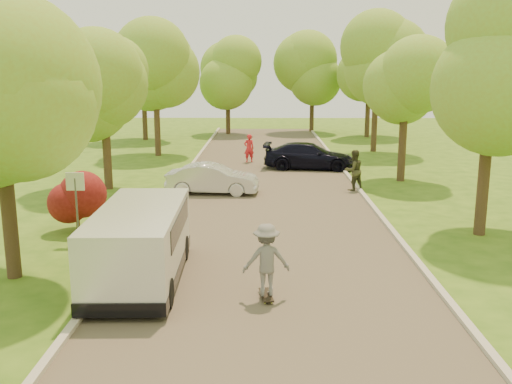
{
  "coord_description": "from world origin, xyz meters",
  "views": [
    {
      "loc": [
        -0.17,
        -12.7,
        5.19
      ],
      "look_at": [
        -0.38,
        5.35,
        1.3
      ],
      "focal_mm": 40.0,
      "sensor_mm": 36.0,
      "label": 1
    }
  ],
  "objects_px": {
    "street_sign": "(76,192)",
    "longboard": "(266,295)",
    "silver_sedan": "(212,179)",
    "skateboarder": "(266,260)",
    "person_striped": "(249,148)",
    "minivan": "(140,243)",
    "person_olive": "(354,170)",
    "dark_sedan": "(309,156)"
  },
  "relations": [
    {
      "from": "minivan",
      "to": "dark_sedan",
      "type": "bearing_deg",
      "value": 70.07
    },
    {
      "from": "longboard",
      "to": "minivan",
      "type": "bearing_deg",
      "value": -28.31
    },
    {
      "from": "minivan",
      "to": "longboard",
      "type": "relative_size",
      "value": 5.69
    },
    {
      "from": "minivan",
      "to": "person_olive",
      "type": "xyz_separation_m",
      "value": [
        7.0,
        10.97,
        -0.09
      ]
    },
    {
      "from": "skateboarder",
      "to": "person_striped",
      "type": "relative_size",
      "value": 1.05
    },
    {
      "from": "minivan",
      "to": "silver_sedan",
      "type": "xyz_separation_m",
      "value": [
        0.9,
        10.26,
        -0.34
      ]
    },
    {
      "from": "minivan",
      "to": "dark_sedan",
      "type": "distance_m",
      "value": 17.39
    },
    {
      "from": "street_sign",
      "to": "dark_sedan",
      "type": "relative_size",
      "value": 0.45
    },
    {
      "from": "minivan",
      "to": "silver_sedan",
      "type": "bearing_deg",
      "value": 83.49
    },
    {
      "from": "longboard",
      "to": "person_striped",
      "type": "xyz_separation_m",
      "value": [
        -0.86,
        19.77,
        0.71
      ]
    },
    {
      "from": "longboard",
      "to": "person_olive",
      "type": "relative_size",
      "value": 0.5
    },
    {
      "from": "street_sign",
      "to": "person_olive",
      "type": "xyz_separation_m",
      "value": [
        9.6,
        7.76,
        -0.67
      ]
    },
    {
      "from": "street_sign",
      "to": "longboard",
      "type": "relative_size",
      "value": 2.45
    },
    {
      "from": "minivan",
      "to": "longboard",
      "type": "bearing_deg",
      "value": -21.59
    },
    {
      "from": "minivan",
      "to": "person_olive",
      "type": "height_order",
      "value": "minivan"
    },
    {
      "from": "skateboarder",
      "to": "person_striped",
      "type": "distance_m",
      "value": 19.79
    },
    {
      "from": "dark_sedan",
      "to": "person_striped",
      "type": "relative_size",
      "value": 2.98
    },
    {
      "from": "person_striped",
      "to": "longboard",
      "type": "bearing_deg",
      "value": 75.58
    },
    {
      "from": "longboard",
      "to": "person_olive",
      "type": "distance_m",
      "value": 12.75
    },
    {
      "from": "person_olive",
      "to": "silver_sedan",
      "type": "bearing_deg",
      "value": -18.02
    },
    {
      "from": "minivan",
      "to": "skateboarder",
      "type": "distance_m",
      "value": 3.33
    },
    {
      "from": "person_olive",
      "to": "street_sign",
      "type": "bearing_deg",
      "value": 14.26
    },
    {
      "from": "skateboarder",
      "to": "person_olive",
      "type": "bearing_deg",
      "value": -115.96
    },
    {
      "from": "minivan",
      "to": "longboard",
      "type": "distance_m",
      "value": 3.44
    },
    {
      "from": "silver_sedan",
      "to": "longboard",
      "type": "distance_m",
      "value": 11.63
    },
    {
      "from": "silver_sedan",
      "to": "person_striped",
      "type": "bearing_deg",
      "value": -4.6
    },
    {
      "from": "silver_sedan",
      "to": "dark_sedan",
      "type": "height_order",
      "value": "dark_sedan"
    },
    {
      "from": "silver_sedan",
      "to": "person_striped",
      "type": "relative_size",
      "value": 2.41
    },
    {
      "from": "person_olive",
      "to": "dark_sedan",
      "type": "bearing_deg",
      "value": -99.51
    },
    {
      "from": "street_sign",
      "to": "skateboarder",
      "type": "distance_m",
      "value": 7.21
    },
    {
      "from": "street_sign",
      "to": "person_striped",
      "type": "height_order",
      "value": "street_sign"
    },
    {
      "from": "longboard",
      "to": "person_olive",
      "type": "height_order",
      "value": "person_olive"
    },
    {
      "from": "street_sign",
      "to": "silver_sedan",
      "type": "relative_size",
      "value": 0.56
    },
    {
      "from": "silver_sedan",
      "to": "skateboarder",
      "type": "bearing_deg",
      "value": -164.37
    },
    {
      "from": "skateboarder",
      "to": "person_striped",
      "type": "xyz_separation_m",
      "value": [
        -0.86,
        19.77,
        -0.15
      ]
    },
    {
      "from": "street_sign",
      "to": "longboard",
      "type": "distance_m",
      "value": 7.34
    },
    {
      "from": "skateboarder",
      "to": "person_striped",
      "type": "bearing_deg",
      "value": -95.7
    },
    {
      "from": "silver_sedan",
      "to": "person_striped",
      "type": "height_order",
      "value": "person_striped"
    },
    {
      "from": "minivan",
      "to": "skateboarder",
      "type": "bearing_deg",
      "value": -21.59
    },
    {
      "from": "minivan",
      "to": "silver_sedan",
      "type": "relative_size",
      "value": 1.3
    },
    {
      "from": "longboard",
      "to": "skateboarder",
      "type": "distance_m",
      "value": 0.86
    },
    {
      "from": "silver_sedan",
      "to": "minivan",
      "type": "bearing_deg",
      "value": 179.59
    }
  ]
}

